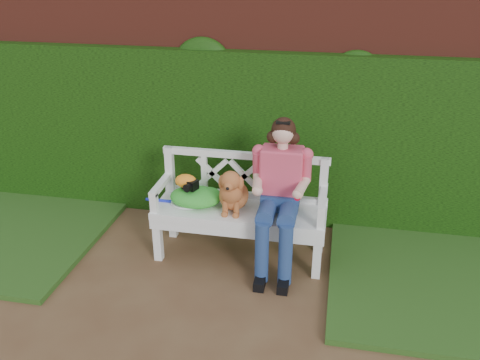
# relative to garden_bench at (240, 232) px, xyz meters

# --- Properties ---
(ground) EXTENTS (60.00, 60.00, 0.00)m
(ground) POSITION_rel_garden_bench_xyz_m (-0.29, -0.92, -0.24)
(ground) COLOR #4F321F
(brick_wall) EXTENTS (10.00, 0.30, 2.20)m
(brick_wall) POSITION_rel_garden_bench_xyz_m (-0.29, 0.98, 0.86)
(brick_wall) COLOR maroon
(brick_wall) RESTS_ON ground
(ivy_hedge) EXTENTS (10.00, 0.18, 1.70)m
(ivy_hedge) POSITION_rel_garden_bench_xyz_m (-0.29, 0.76, 0.61)
(ivy_hedge) COLOR #245F10
(ivy_hedge) RESTS_ON ground
(garden_bench) EXTENTS (1.65, 0.81, 0.48)m
(garden_bench) POSITION_rel_garden_bench_xyz_m (0.00, 0.00, 0.00)
(garden_bench) COLOR white
(garden_bench) RESTS_ON ground
(seated_woman) EXTENTS (0.57, 0.73, 1.25)m
(seated_woman) POSITION_rel_garden_bench_xyz_m (0.35, -0.02, 0.38)
(seated_woman) COLOR #D03F6F
(seated_woman) RESTS_ON ground
(dog) EXTENTS (0.35, 0.43, 0.41)m
(dog) POSITION_rel_garden_bench_xyz_m (-0.05, -0.04, 0.45)
(dog) COLOR #B05A32
(dog) RESTS_ON garden_bench
(tennis_racket) EXTENTS (0.58, 0.32, 0.03)m
(tennis_racket) POSITION_rel_garden_bench_xyz_m (-0.50, -0.02, 0.25)
(tennis_racket) COLOR white
(tennis_racket) RESTS_ON garden_bench
(green_bag) EXTENTS (0.54, 0.47, 0.16)m
(green_bag) POSITION_rel_garden_bench_xyz_m (-0.40, -0.00, 0.32)
(green_bag) COLOR #36772C
(green_bag) RESTS_ON garden_bench
(camera_item) EXTENTS (0.15, 0.13, 0.08)m
(camera_item) POSITION_rel_garden_bench_xyz_m (-0.44, -0.02, 0.44)
(camera_item) COLOR black
(camera_item) RESTS_ON green_bag
(baseball_glove) EXTENTS (0.21, 0.16, 0.12)m
(baseball_glove) POSITION_rel_garden_bench_xyz_m (-0.48, 0.00, 0.46)
(baseball_glove) COLOR orange
(baseball_glove) RESTS_ON green_bag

